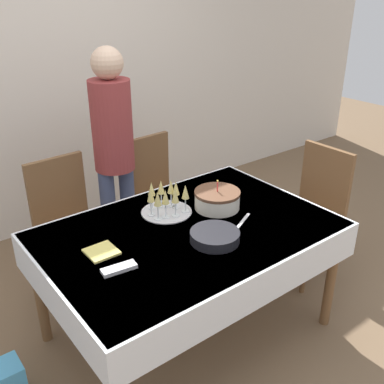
% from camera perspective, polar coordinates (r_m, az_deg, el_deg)
% --- Properties ---
extents(ground_plane, '(12.00, 12.00, 0.00)m').
position_cam_1_polar(ground_plane, '(2.95, -0.40, -17.13)').
color(ground_plane, brown).
extents(wall_back, '(8.00, 0.05, 2.70)m').
position_cam_1_polar(wall_back, '(3.86, -17.87, 14.64)').
color(wall_back, silver).
rests_on(wall_back, ground_plane).
extents(dining_table, '(1.61, 1.10, 0.74)m').
position_cam_1_polar(dining_table, '(2.56, -0.45, -6.60)').
color(dining_table, white).
rests_on(dining_table, ground_plane).
extents(dining_chair_far_left, '(0.44, 0.44, 0.95)m').
position_cam_1_polar(dining_chair_far_left, '(3.14, -15.47, -3.70)').
color(dining_chair_far_left, brown).
rests_on(dining_chair_far_left, ground_plane).
extents(dining_chair_far_right, '(0.44, 0.44, 0.95)m').
position_cam_1_polar(dining_chair_far_right, '(3.42, -4.60, -0.26)').
color(dining_chair_far_right, brown).
rests_on(dining_chair_far_right, ground_plane).
extents(dining_chair_right_end, '(0.43, 0.43, 0.95)m').
position_cam_1_polar(dining_chair_right_end, '(3.34, 15.10, -1.84)').
color(dining_chair_right_end, brown).
rests_on(dining_chair_right_end, ground_plane).
extents(birthday_cake, '(0.28, 0.28, 0.18)m').
position_cam_1_polar(birthday_cake, '(2.71, 3.21, -0.96)').
color(birthday_cake, silver).
rests_on(birthday_cake, dining_table).
extents(champagne_tray, '(0.30, 0.30, 0.18)m').
position_cam_1_polar(champagne_tray, '(2.64, -3.30, -0.75)').
color(champagne_tray, silver).
rests_on(champagne_tray, dining_table).
extents(plate_stack_main, '(0.26, 0.26, 0.06)m').
position_cam_1_polar(plate_stack_main, '(2.39, 2.92, -5.65)').
color(plate_stack_main, black).
rests_on(plate_stack_main, dining_table).
extents(cake_knife, '(0.28, 0.15, 0.00)m').
position_cam_1_polar(cake_knife, '(2.56, 6.07, -4.19)').
color(cake_knife, silver).
rests_on(cake_knife, dining_table).
extents(fork_pile, '(0.18, 0.08, 0.02)m').
position_cam_1_polar(fork_pile, '(2.20, -9.25, -9.57)').
color(fork_pile, silver).
rests_on(fork_pile, dining_table).
extents(napkin_pile, '(0.15, 0.15, 0.01)m').
position_cam_1_polar(napkin_pile, '(2.35, -11.42, -7.44)').
color(napkin_pile, '#E0D166').
rests_on(napkin_pile, dining_table).
extents(person_standing, '(0.28, 0.28, 1.62)m').
position_cam_1_polar(person_standing, '(3.16, -9.95, 6.18)').
color(person_standing, '#3F4C72').
rests_on(person_standing, ground_plane).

